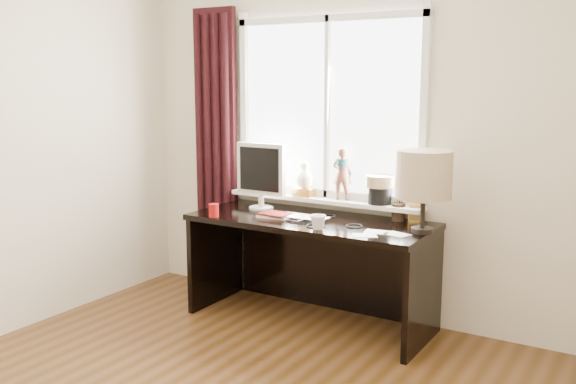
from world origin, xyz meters
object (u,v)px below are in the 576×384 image
Objects in this scene: mug at (318,222)px; monitor at (261,172)px; desk at (317,250)px; table_lamp at (424,176)px; red_cup at (214,210)px; laptop at (304,218)px.

mug is 0.21× the size of monitor.
table_lamp is (0.80, -0.08, 0.61)m from desk.
monitor is 0.94× the size of table_lamp.
table_lamp is (1.41, 0.32, 0.32)m from red_cup.
laptop is at bearing 22.44° from red_cup.
desk is at bearing 33.13° from red_cup.
laptop reaches higher than desk.
monitor is (-0.48, 0.01, 0.52)m from desk.
monitor is (0.13, 0.41, 0.23)m from red_cup.
table_lamp is at bearing -5.81° from desk.
red_cup reaches higher than laptop.
monitor is at bearing 73.00° from red_cup.
red_cup is at bearing -167.37° from table_lamp.
laptop is 3.52× the size of mug.
table_lamp is at bearing 24.31° from mug.
monitor is at bearing 178.52° from desk.
mug reaches higher than desk.
mug is 0.81m from red_cup.
desk is 3.47× the size of monitor.
mug is 1.09× the size of red_cup.
monitor is (-0.68, 0.36, 0.23)m from mug.
laptop is 0.21× the size of desk.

